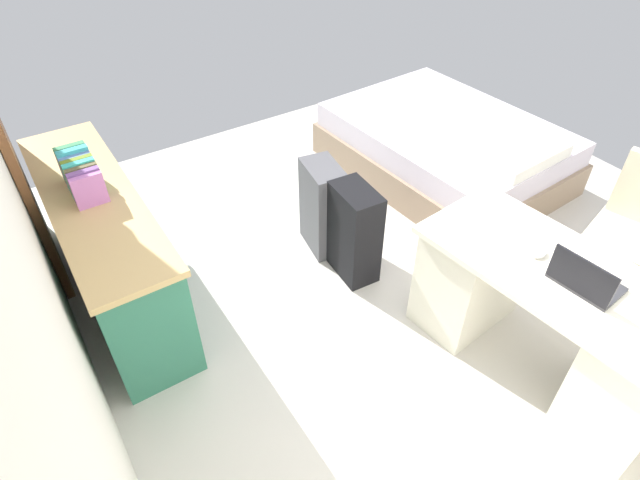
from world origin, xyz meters
TOP-DOWN VIEW (x-y plane):
  - ground_plane at (0.00, 0.00)m, footprint 5.04×5.04m
  - wall_back at (0.00, 2.02)m, footprint 4.03×0.10m
  - door_wooden at (1.47, 1.94)m, footprint 0.88×0.05m
  - desk at (-0.97, -0.17)m, footprint 1.50×0.79m
  - office_chair at (-0.86, -1.09)m, footprint 0.56×0.56m
  - credenza at (0.89, 1.64)m, footprint 1.80×0.48m
  - bed at (0.80, -1.16)m, footprint 1.97×1.50m
  - suitcase_black at (0.22, 0.23)m, footprint 0.38×0.25m
  - suitcase_spare_grey at (0.57, 0.25)m, footprint 0.39×0.28m
  - laptop at (-1.08, -0.14)m, footprint 0.33×0.25m
  - computer_mouse at (-0.82, -0.16)m, footprint 0.07×0.11m
  - book_row at (0.95, 1.64)m, footprint 0.36×0.17m
  - figurine_small at (1.25, 1.64)m, footprint 0.08×0.08m

SIDE VIEW (x-z plane):
  - ground_plane at x=0.00m, z-range 0.00..0.00m
  - bed at x=0.80m, z-range -0.05..0.53m
  - suitcase_spare_grey at x=0.57m, z-range 0.00..0.67m
  - suitcase_black at x=0.22m, z-range 0.00..0.68m
  - desk at x=-0.97m, z-range 0.02..0.75m
  - credenza at x=0.89m, z-range 0.00..0.80m
  - office_chair at x=-0.86m, z-range -0.05..0.89m
  - computer_mouse at x=-0.82m, z-range 0.74..0.76m
  - laptop at x=-1.08m, z-range 0.68..0.89m
  - figurine_small at x=1.25m, z-range 0.80..0.91m
  - book_row at x=0.95m, z-range 0.78..1.02m
  - door_wooden at x=1.47m, z-range 0.00..2.04m
  - wall_back at x=0.00m, z-range 0.00..2.64m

